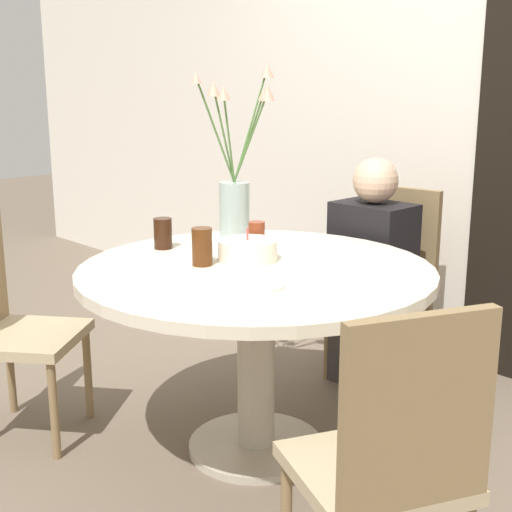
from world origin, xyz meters
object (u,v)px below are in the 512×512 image
object	(u,v)px
drink_glass_0	(257,236)
drink_glass_2	(202,247)
side_plate	(259,285)
birthday_cake	(248,250)
flower_vase	(236,184)
drink_glass_1	(163,233)
chair_far_back	(5,315)
chair_right_flank	(389,273)
person_boy	(371,281)
chair_left_flank	(392,456)

from	to	relation	value
drink_glass_0	drink_glass_2	world-z (taller)	drink_glass_2
side_plate	birthday_cake	bearing A→B (deg)	142.85
side_plate	flower_vase	bearing A→B (deg)	143.45
flower_vase	drink_glass_1	xyz separation A→B (m)	(-0.07, -0.33, -0.17)
birthday_cake	drink_glass_0	bearing A→B (deg)	124.20
drink_glass_2	birthday_cake	bearing A→B (deg)	69.02
birthday_cake	flower_vase	size ratio (longest dim) A/B	0.30
birthday_cake	chair_far_back	bearing A→B (deg)	-136.58
chair_right_flank	side_plate	xyz separation A→B (m)	(0.30, -1.14, 0.23)
drink_glass_2	chair_right_flank	bearing A→B (deg)	87.70
birthday_cake	side_plate	world-z (taller)	birthday_cake
birthday_cake	person_boy	xyz separation A→B (m)	(-0.00, 0.77, -0.27)
chair_left_flank	drink_glass_2	world-z (taller)	chair_left_flank
drink_glass_0	drink_glass_2	size ratio (longest dim) A/B	0.84
flower_vase	drink_glass_0	bearing A→B (deg)	-21.95
chair_right_flank	drink_glass_2	distance (m)	1.13
chair_right_flank	chair_far_back	distance (m)	1.71
birthday_cake	drink_glass_1	size ratio (longest dim) A/B	1.80
drink_glass_2	person_boy	bearing A→B (deg)	86.23
flower_vase	drink_glass_1	size ratio (longest dim) A/B	5.92
chair_left_flank	drink_glass_2	bearing A→B (deg)	-80.70
chair_left_flank	birthday_cake	size ratio (longest dim) A/B	4.03
side_plate	drink_glass_2	xyz separation A→B (m)	(-0.34, 0.05, 0.06)
drink_glass_1	person_boy	bearing A→B (deg)	67.04
chair_right_flank	flower_vase	world-z (taller)	flower_vase
chair_left_flank	birthday_cake	distance (m)	1.11
chair_right_flank	flower_vase	size ratio (longest dim) A/B	1.23
chair_left_flank	drink_glass_0	xyz separation A→B (m)	(-1.07, 0.58, 0.29)
birthday_cake	side_plate	distance (m)	0.35
chair_right_flank	side_plate	bearing A→B (deg)	-81.76
birthday_cake	drink_glass_1	distance (m)	0.39
chair_right_flank	drink_glass_1	world-z (taller)	chair_right_flank
chair_far_back	drink_glass_1	world-z (taller)	chair_far_back
birthday_cake	person_boy	size ratio (longest dim) A/B	0.21
chair_left_flank	drink_glass_1	distance (m)	1.42
drink_glass_0	person_boy	distance (m)	0.70
side_plate	drink_glass_0	distance (m)	0.51
flower_vase	side_plate	size ratio (longest dim) A/B	4.25
chair_right_flank	drink_glass_1	xyz separation A→B (m)	(-0.35, -1.04, 0.29)
drink_glass_0	birthday_cake	bearing A→B (deg)	-55.80
side_plate	drink_glass_1	world-z (taller)	drink_glass_1
drink_glass_0	chair_right_flank	bearing A→B (deg)	84.75
chair_right_flank	drink_glass_0	size ratio (longest dim) A/B	7.74
drink_glass_1	person_boy	distance (m)	1.00
chair_left_flank	person_boy	xyz separation A→B (m)	(-0.98, 1.21, -0.00)
chair_left_flank	drink_glass_0	bearing A→B (deg)	-94.11
side_plate	person_boy	distance (m)	1.05
chair_far_back	chair_left_flank	distance (m)	1.67
drink_glass_2	side_plate	bearing A→B (deg)	-7.60
drink_glass_2	person_boy	distance (m)	0.98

